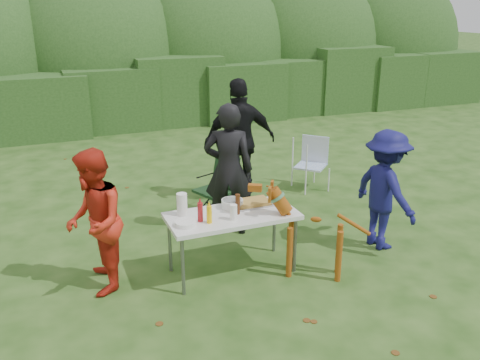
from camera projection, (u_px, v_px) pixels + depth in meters
name	position (u px, v px, depth m)	size (l,w,h in m)	color
ground	(223.00, 284.00, 5.79)	(80.00, 80.00, 0.00)	#1E4211
hedge_row	(111.00, 95.00, 12.50)	(22.00, 1.40, 1.70)	#23471C
shrub_backdrop	(100.00, 58.00, 13.65)	(20.00, 2.60, 3.20)	#3D6628
folding_table	(232.00, 218.00, 5.85)	(1.50, 0.70, 0.74)	silver
person_cook	(229.00, 170.00, 6.83)	(0.66, 0.43, 1.82)	black
person_red_jacket	(95.00, 222.00, 5.45)	(0.78, 0.61, 1.61)	red
person_black_puffy	(240.00, 141.00, 7.96)	(1.14, 0.48, 1.95)	black
child	(385.00, 190.00, 6.45)	(1.01, 0.58, 1.56)	#121351
dog	(315.00, 233.00, 5.82)	(1.13, 0.45, 1.07)	#884410
camping_chair	(215.00, 187.00, 7.45)	(0.58, 0.58, 0.93)	#163318
lawn_chair	(311.00, 164.00, 8.60)	(0.52, 0.52, 0.89)	#4E79BF
food_tray	(253.00, 204.00, 6.09)	(0.45, 0.30, 0.02)	#B7B7BA
focaccia_bread	(253.00, 202.00, 6.08)	(0.40, 0.26, 0.04)	#B1883B
mustard_bottle	(209.00, 215.00, 5.56)	(0.06, 0.06, 0.20)	yellow
ketchup_bottle	(200.00, 212.00, 5.60)	(0.06, 0.06, 0.22)	maroon
beer_bottle	(238.00, 204.00, 5.79)	(0.06, 0.06, 0.24)	#47230F
paper_towel_roll	(182.00, 204.00, 5.76)	(0.12, 0.12, 0.26)	white
cup_stack	(234.00, 212.00, 5.65)	(0.08, 0.08, 0.18)	white
pasta_bowl	(232.00, 204.00, 5.99)	(0.26, 0.26, 0.10)	silver
plate_stack	(186.00, 223.00, 5.52)	(0.24, 0.24, 0.05)	white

